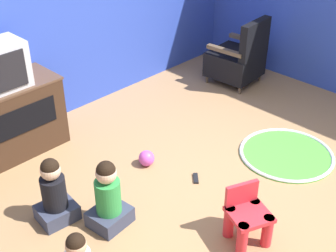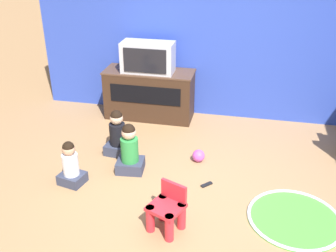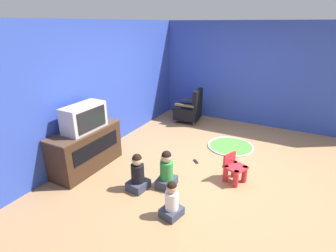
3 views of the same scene
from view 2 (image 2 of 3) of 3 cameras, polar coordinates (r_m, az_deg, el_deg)
name	(u,v)px [view 2 (image 2 of 3)]	position (r m, az deg, el deg)	size (l,w,h in m)	color
ground_plane	(210,201)	(4.44, 6.08, -10.80)	(30.00, 30.00, 0.00)	#9E754C
wall_back	(220,35)	(6.00, 7.61, 12.98)	(5.65, 0.12, 2.55)	#2D47B2
tv_cabinet	(149,93)	(6.12, -2.71, 4.73)	(1.37, 0.53, 0.76)	#382316
television	(148,57)	(5.88, -2.94, 9.93)	(0.77, 0.37, 0.45)	#B7B7BC
yellow_kid_chair	(167,211)	(3.95, -0.15, -12.29)	(0.41, 0.40, 0.48)	red
play_mat	(294,218)	(4.38, 17.87, -12.62)	(0.97, 0.97, 0.04)	green
child_watching_left	(118,135)	(5.18, -7.33, -1.34)	(0.35, 0.31, 0.62)	#33384C
child_watching_center	(71,166)	(4.70, -13.93, -5.60)	(0.33, 0.30, 0.55)	#33384C
child_watching_right	(130,151)	(4.79, -5.59, -3.64)	(0.35, 0.32, 0.64)	#33384C
toy_ball	(199,156)	(5.07, 4.45, -4.33)	(0.16, 0.16, 0.16)	#CC4CB2
remote_control	(207,185)	(4.67, 5.62, -8.46)	(0.14, 0.14, 0.02)	black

